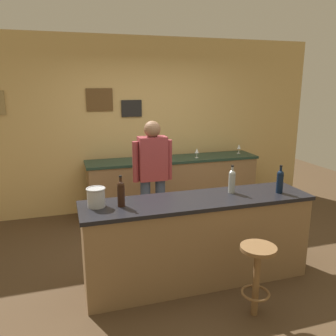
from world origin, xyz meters
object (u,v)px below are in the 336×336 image
bar_stool (257,269)px  wine_bottle_b (232,181)px  wine_bottle_c (280,181)px  wine_glass_a (197,151)px  wine_glass_b (239,147)px  bartender (153,174)px  wine_bottle_a (121,193)px  coffee_mug (142,157)px  ice_bucket (96,197)px

bar_stool → wine_bottle_b: wine_bottle_b is taller
bar_stool → wine_bottle_c: wine_bottle_c is taller
wine_glass_a → wine_glass_b: same height
wine_glass_a → bartender: bearing=-136.6°
wine_bottle_a → bar_stool: bearing=-33.6°
wine_bottle_b → coffee_mug: size_ratio=2.45×
bar_stool → wine_bottle_a: bearing=146.4°
wine_bottle_b → wine_glass_a: (0.35, 1.89, -0.05)m
bartender → wine_bottle_a: bartender is taller
bar_stool → coffee_mug: size_ratio=5.44×
wine_glass_a → wine_bottle_c: bearing=-86.1°
bartender → bar_stool: (0.50, -1.75, -0.48)m
wine_glass_b → wine_glass_a: bearing=-171.2°
bartender → wine_bottle_a: size_ratio=5.29×
wine_glass_a → coffee_mug: size_ratio=1.24×
bar_stool → wine_bottle_a: (-1.08, 0.72, 0.60)m
wine_bottle_a → wine_glass_b: 3.18m
coffee_mug → bartender: bearing=-95.6°
bartender → bar_stool: 1.88m
bartender → wine_bottle_b: bearing=-56.9°
bartender → wine_bottle_a: 1.19m
wine_bottle_a → coffee_mug: bearing=71.8°
ice_bucket → wine_glass_b: ice_bucket is taller
wine_bottle_a → wine_bottle_c: 1.71m
wine_bottle_c → coffee_mug: wine_bottle_c is taller
wine_bottle_c → bar_stool: bearing=-134.5°
bar_stool → wine_bottle_a: size_ratio=2.22×
wine_bottle_c → wine_glass_b: 2.28m
bar_stool → wine_glass_b: 3.15m
wine_bottle_b → ice_bucket: bearing=-179.6°
wine_bottle_b → wine_bottle_c: bearing=-17.2°
bartender → wine_bottle_b: 1.16m
ice_bucket → wine_glass_a: (1.79, 1.90, -0.01)m
bartender → coffee_mug: (0.10, 1.06, 0.01)m
wine_bottle_a → wine_glass_b: size_ratio=1.97×
ice_bucket → wine_glass_b: size_ratio=1.21×
wine_glass_a → wine_bottle_a: bearing=-128.6°
wine_bottle_a → wine_bottle_b: size_ratio=1.00×
bartender → wine_glass_a: bearing=43.4°
wine_bottle_b → wine_bottle_c: (0.49, -0.15, 0.00)m
wine_bottle_b → wine_glass_a: 1.92m
bartender → bar_stool: bearing=-74.1°
wine_bottle_a → ice_bucket: size_ratio=1.63×
bar_stool → coffee_mug: coffee_mug is taller
bartender → bar_stool: bartender is taller
wine_bottle_b → wine_glass_b: wine_bottle_b is taller
ice_bucket → coffee_mug: ice_bucket is taller
bar_stool → wine_bottle_c: size_ratio=2.22×
wine_glass_a → coffee_mug: (-0.88, 0.13, -0.06)m
bar_stool → wine_glass_b: wine_glass_b is taller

